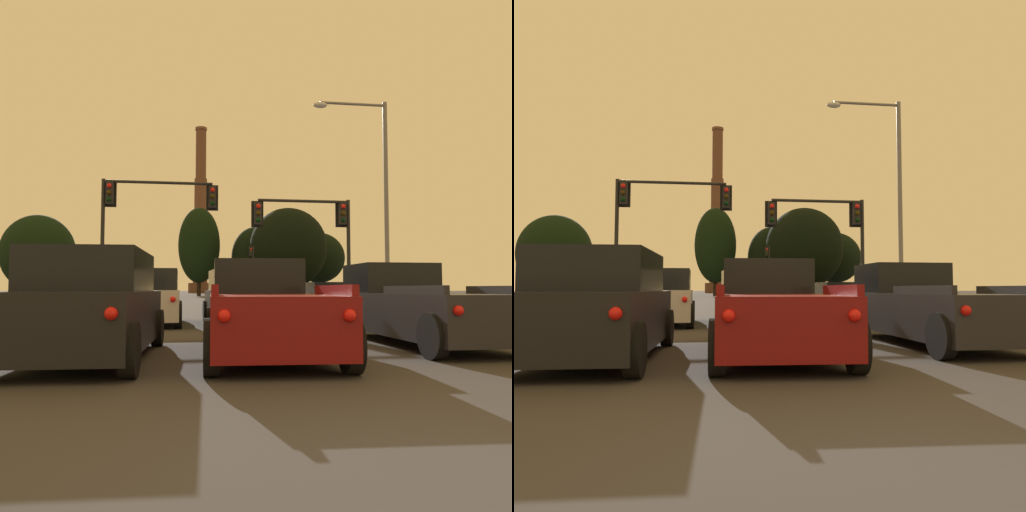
% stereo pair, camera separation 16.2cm
% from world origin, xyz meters
% --- Properties ---
extents(ground_plane, '(600.00, 600.00, 0.00)m').
position_xyz_m(ground_plane, '(0.00, 0.00, 0.00)').
color(ground_plane, '#353333').
extents(suv_left_lane_second, '(2.26, 4.96, 1.86)m').
position_xyz_m(suv_left_lane_second, '(-3.38, 6.26, 0.90)').
color(suv_left_lane_second, black).
rests_on(suv_left_lane_second, ground_plane).
extents(pickup_truck_right_lane_second, '(2.28, 5.54, 1.82)m').
position_xyz_m(pickup_truck_right_lane_second, '(3.33, 7.93, 0.80)').
color(pickup_truck_right_lane_second, '#232328').
rests_on(pickup_truck_right_lane_second, ground_plane).
extents(suv_center_lane_front, '(2.32, 4.98, 1.86)m').
position_xyz_m(suv_center_lane_front, '(-0.03, 14.50, 0.90)').
color(suv_center_lane_front, black).
rests_on(suv_center_lane_front, ground_plane).
extents(pickup_truck_center_lane_second, '(2.41, 5.58, 1.82)m').
position_xyz_m(pickup_truck_center_lane_second, '(-0.32, 6.76, 0.80)').
color(pickup_truck_center_lane_second, maroon).
rests_on(pickup_truck_center_lane_second, ground_plane).
extents(sedan_right_lane_front, '(2.17, 4.77, 1.43)m').
position_xyz_m(sedan_right_lane_front, '(3.12, 14.15, 0.67)').
color(sedan_right_lane_front, '#4C4F54').
rests_on(sedan_right_lane_front, ground_plane).
extents(suv_left_lane_front, '(2.17, 4.93, 1.86)m').
position_xyz_m(suv_left_lane_front, '(-3.00, 14.61, 0.90)').
color(suv_left_lane_front, silver).
rests_on(suv_left_lane_front, ground_plane).
extents(traffic_light_overhead_left, '(5.58, 0.50, 6.34)m').
position_xyz_m(traffic_light_overhead_left, '(-3.96, 21.15, 4.85)').
color(traffic_light_overhead_left, black).
rests_on(traffic_light_overhead_left, ground_plane).
extents(traffic_light_overhead_right, '(4.86, 0.50, 5.45)m').
position_xyz_m(traffic_light_overhead_right, '(4.24, 20.21, 4.15)').
color(traffic_light_overhead_right, black).
rests_on(traffic_light_overhead_right, ground_plane).
extents(traffic_light_far_right, '(0.78, 0.50, 6.50)m').
position_xyz_m(traffic_light_far_right, '(6.11, 58.85, 4.25)').
color(traffic_light_far_right, black).
rests_on(traffic_light_far_right, ground_plane).
extents(street_lamp, '(3.43, 0.36, 9.67)m').
position_xyz_m(street_lamp, '(6.55, 18.53, 5.87)').
color(street_lamp, slate).
rests_on(street_lamp, ground_plane).
extents(smokestack, '(6.59, 6.59, 47.15)m').
position_xyz_m(smokestack, '(1.44, 137.86, 18.51)').
color(smokestack, '#523427').
rests_on(smokestack, ground_plane).
extents(treeline_center_left, '(8.11, 7.29, 11.97)m').
position_xyz_m(treeline_center_left, '(9.63, 83.21, 6.62)').
color(treeline_center_left, black).
rests_on(treeline_center_left, ground_plane).
extents(treeline_left_mid, '(9.51, 8.56, 11.51)m').
position_xyz_m(treeline_left_mid, '(21.95, 86.23, 6.89)').
color(treeline_left_mid, black).
rests_on(treeline_left_mid, ground_plane).
extents(treeline_far_left, '(7.14, 6.42, 15.17)m').
position_xyz_m(treeline_far_left, '(0.01, 83.01, 8.67)').
color(treeline_far_left, black).
rests_on(treeline_far_left, ground_plane).
extents(treeline_right_mid, '(12.80, 11.52, 14.50)m').
position_xyz_m(treeline_right_mid, '(14.47, 77.44, 7.90)').
color(treeline_right_mid, black).
rests_on(treeline_right_mid, ground_plane).
extents(treeline_center_right, '(12.67, 11.40, 14.14)m').
position_xyz_m(treeline_center_right, '(-27.84, 88.41, 7.40)').
color(treeline_center_right, black).
rests_on(treeline_center_right, ground_plane).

